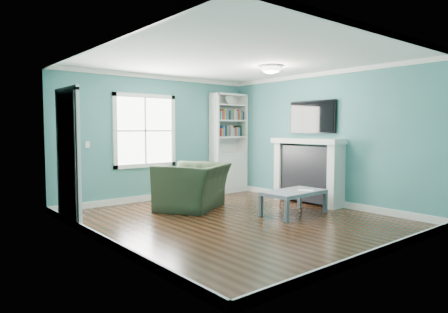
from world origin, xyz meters
TOP-DOWN VIEW (x-y plane):
  - floor at (0.00, 0.00)m, footprint 5.00×5.00m
  - room_walls at (0.00, 0.00)m, footprint 5.00×5.00m
  - trim at (0.00, 0.00)m, footprint 4.50×5.00m
  - window at (-0.30, 2.49)m, footprint 1.40×0.06m
  - bookshelf at (1.77, 2.30)m, footprint 0.90×0.35m
  - fireplace at (2.08, 0.20)m, footprint 0.44×1.58m
  - tv at (2.20, 0.20)m, footprint 0.06×1.10m
  - door at (-2.22, 1.40)m, footprint 0.12×0.98m
  - ceiling_fixture at (0.90, 0.10)m, footprint 0.38×0.38m
  - light_switch at (-1.50, 2.48)m, footprint 0.08×0.01m
  - recliner at (0.01, 1.23)m, footprint 1.53×1.38m
  - coffee_table at (1.06, -0.32)m, footprint 1.17×0.68m
  - paper_sheet at (1.25, -0.43)m, footprint 0.32×0.34m

SIDE VIEW (x-z plane):
  - floor at x=0.00m, z-range 0.00..0.00m
  - coffee_table at x=1.06m, z-range 0.15..0.57m
  - paper_sheet at x=1.25m, z-range 0.42..0.42m
  - recliner at x=0.01m, z-range 0.00..1.12m
  - fireplace at x=2.08m, z-range -0.01..1.29m
  - bookshelf at x=1.77m, z-range -0.23..2.08m
  - door at x=-2.22m, z-range -0.01..2.16m
  - light_switch at x=-1.50m, z-range 1.14..1.26m
  - trim at x=0.00m, z-range -0.06..2.54m
  - window at x=-0.30m, z-range 0.70..2.20m
  - room_walls at x=0.00m, z-range -0.92..4.08m
  - tv at x=2.20m, z-range 1.40..2.05m
  - ceiling_fixture at x=0.90m, z-range 2.47..2.63m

